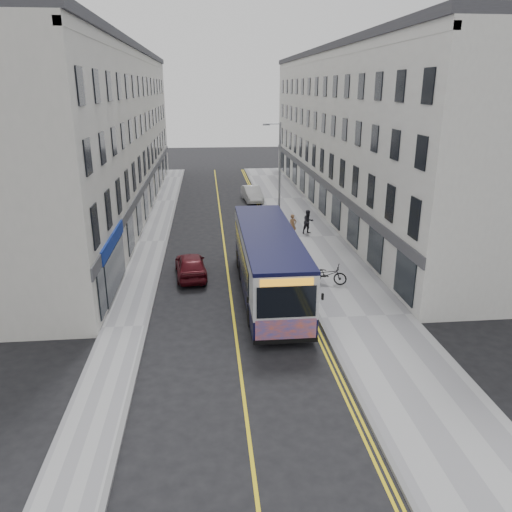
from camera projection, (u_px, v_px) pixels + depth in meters
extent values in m
plane|color=black|center=(233.00, 313.00, 24.14)|extent=(140.00, 140.00, 0.00)
cube|color=#999A9C|center=(310.00, 237.00, 36.02)|extent=(4.50, 64.00, 0.12)
cube|color=#999A9C|center=(152.00, 242.00, 34.96)|extent=(2.00, 64.00, 0.12)
cube|color=slate|center=(279.00, 238.00, 35.80)|extent=(0.18, 64.00, 0.13)
cube|color=slate|center=(167.00, 241.00, 35.06)|extent=(0.18, 64.00, 0.13)
cube|color=yellow|center=(224.00, 241.00, 35.45)|extent=(0.12, 64.00, 0.01)
cube|color=yellow|center=(273.00, 239.00, 35.78)|extent=(0.10, 64.00, 0.01)
cube|color=yellow|center=(276.00, 239.00, 35.80)|extent=(0.10, 64.00, 0.01)
cube|color=silver|center=(352.00, 134.00, 42.91)|extent=(6.00, 46.00, 13.00)
cube|color=beige|center=(109.00, 136.00, 41.00)|extent=(6.00, 46.00, 13.00)
cylinder|color=gray|center=(280.00, 179.00, 36.45)|extent=(0.14, 0.14, 8.00)
cylinder|color=gray|center=(273.00, 124.00, 35.14)|extent=(1.00, 0.08, 0.08)
cube|color=gray|center=(266.00, 125.00, 35.11)|extent=(0.50, 0.18, 0.12)
cube|color=black|center=(268.00, 279.00, 25.95)|extent=(2.68, 11.79, 0.96)
cube|color=silver|center=(268.00, 253.00, 25.49)|extent=(2.68, 11.79, 1.93)
cube|color=black|center=(269.00, 233.00, 25.15)|extent=(2.70, 11.79, 0.17)
cube|color=black|center=(241.00, 254.00, 26.04)|extent=(0.04, 9.22, 1.23)
cube|color=black|center=(292.00, 252.00, 26.29)|extent=(0.04, 9.22, 1.23)
cube|color=black|center=(286.00, 302.00, 19.95)|extent=(2.41, 0.04, 1.34)
cube|color=#FF5B15|center=(286.00, 331.00, 20.36)|extent=(2.52, 0.04, 1.02)
cube|color=orange|center=(287.00, 282.00, 19.66)|extent=(2.14, 0.04, 0.30)
cylinder|color=black|center=(251.00, 315.00, 22.61)|extent=(0.30, 1.07, 1.07)
cylinder|color=black|center=(304.00, 313.00, 22.84)|extent=(0.30, 1.07, 1.07)
cylinder|color=black|center=(242.00, 270.00, 28.17)|extent=(0.30, 1.07, 1.07)
cylinder|color=black|center=(284.00, 269.00, 28.39)|extent=(0.30, 1.07, 1.07)
cylinder|color=black|center=(240.00, 259.00, 29.98)|extent=(0.30, 1.07, 1.07)
cylinder|color=black|center=(279.00, 258.00, 30.21)|extent=(0.30, 1.07, 1.07)
imported|color=black|center=(327.00, 274.00, 27.21)|extent=(2.23, 1.46, 1.11)
imported|color=#8E6340|center=(293.00, 225.00, 35.79)|extent=(0.69, 0.56, 1.62)
imported|color=black|center=(308.00, 222.00, 36.50)|extent=(1.02, 0.91, 1.75)
imported|color=silver|center=(252.00, 194.00, 47.48)|extent=(1.94, 4.44, 1.42)
imported|color=#500D15|center=(191.00, 265.00, 28.50)|extent=(2.06, 4.31, 1.42)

